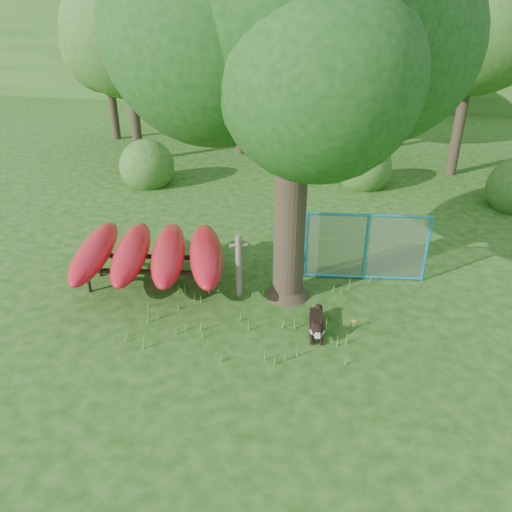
% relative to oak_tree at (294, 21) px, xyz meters
% --- Properties ---
extents(ground, '(80.00, 80.00, 0.00)m').
position_rel_oak_tree_xyz_m(ground, '(-0.75, -1.56, -5.17)').
color(ground, '#1A450D').
rests_on(ground, ground).
extents(oak_tree, '(6.15, 5.37, 7.76)m').
position_rel_oak_tree_xyz_m(oak_tree, '(0.00, 0.00, 0.00)').
color(oak_tree, '#31271B').
rests_on(oak_tree, ground).
extents(wooden_post, '(0.37, 0.22, 1.36)m').
position_rel_oak_tree_xyz_m(wooden_post, '(-0.93, -0.26, -4.45)').
color(wooden_post, '#6C6251').
rests_on(wooden_post, ground).
extents(kayak_rack, '(3.83, 3.42, 1.02)m').
position_rel_oak_tree_xyz_m(kayak_rack, '(-2.84, -0.30, -4.39)').
color(kayak_rack, black).
rests_on(kayak_rack, ground).
extents(husky_dog, '(0.37, 1.07, 0.48)m').
position_rel_oak_tree_xyz_m(husky_dog, '(0.80, -1.22, -5.01)').
color(husky_dog, black).
rests_on(husky_dog, ground).
extents(fence_section, '(2.61, 0.48, 2.56)m').
position_rel_oak_tree_xyz_m(fence_section, '(1.54, 1.03, -4.40)').
color(fence_section, '#2896BB').
rests_on(fence_section, ground).
extents(wildflower_clump, '(0.10, 0.08, 0.21)m').
position_rel_oak_tree_xyz_m(wildflower_clump, '(1.46, -0.96, -5.01)').
color(wildflower_clump, '#539330').
rests_on(wildflower_clump, ground).
extents(bg_tree_a, '(4.40, 4.40, 6.70)m').
position_rel_oak_tree_xyz_m(bg_tree_a, '(-7.25, 8.44, -0.69)').
color(bg_tree_a, '#31271B').
rests_on(bg_tree_a, ground).
extents(bg_tree_c, '(4.00, 4.00, 6.12)m').
position_rel_oak_tree_xyz_m(bg_tree_c, '(0.75, 11.44, -1.06)').
color(bg_tree_c, '#31271B').
rests_on(bg_tree_c, ground).
extents(bg_tree_d, '(4.80, 4.80, 7.50)m').
position_rel_oak_tree_xyz_m(bg_tree_d, '(4.25, 9.44, -0.09)').
color(bg_tree_d, '#31271B').
rests_on(bg_tree_d, ground).
extents(bg_tree_f, '(3.60, 3.60, 5.55)m').
position_rel_oak_tree_xyz_m(bg_tree_f, '(-9.75, 11.44, -1.44)').
color(bg_tree_f, '#31271B').
rests_on(bg_tree_f, ground).
extents(shrub_left, '(1.80, 1.80, 1.80)m').
position_rel_oak_tree_xyz_m(shrub_left, '(-5.75, 5.94, -5.17)').
color(shrub_left, '#2E601F').
rests_on(shrub_left, ground).
extents(shrub_mid, '(1.80, 1.80, 1.80)m').
position_rel_oak_tree_xyz_m(shrub_mid, '(1.25, 7.44, -5.17)').
color(shrub_mid, '#2E601F').
rests_on(shrub_mid, ground).
extents(wooded_hillside, '(80.00, 12.00, 6.00)m').
position_rel_oak_tree_xyz_m(wooded_hillside, '(-0.75, 26.44, -2.17)').
color(wooded_hillside, '#2E601F').
rests_on(wooded_hillside, ground).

